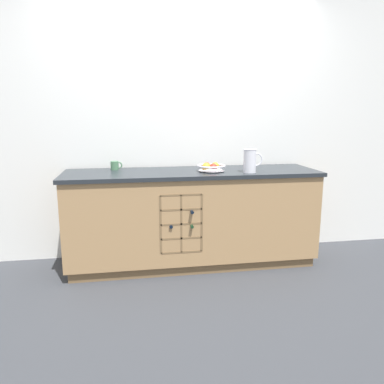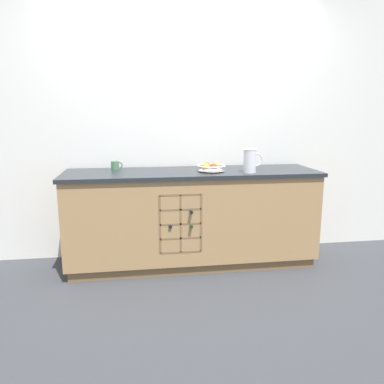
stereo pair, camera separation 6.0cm
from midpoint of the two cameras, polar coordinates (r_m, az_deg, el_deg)
ground_plane at (r=3.66m, az=-0.48°, el=-10.74°), size 14.00×14.00×0.00m
back_wall at (r=3.75m, az=-1.42°, el=9.82°), size 4.68×0.06×2.55m
kitchen_island at (r=3.51m, az=-0.51°, el=-3.90°), size 2.32×0.67×0.89m
fruit_bowl at (r=3.39m, az=2.40°, el=3.82°), size 0.26×0.26×0.08m
white_pitcher at (r=3.35m, az=8.34°, el=4.80°), size 0.18×0.12×0.21m
ceramic_mug at (r=3.57m, az=-12.13°, el=3.97°), size 0.11×0.07×0.08m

